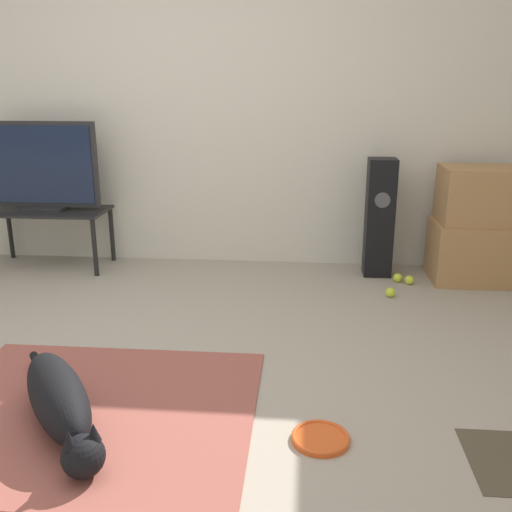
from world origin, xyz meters
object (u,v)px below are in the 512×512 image
object	(u,v)px
frisbee	(320,438)
cardboard_box_upper	(479,195)
tennis_ball_by_boxes	(390,292)
floor_speaker	(379,218)
tennis_ball_loose_on_carpet	(409,280)
tennis_ball_near_speaker	(398,278)
cardboard_box_lower	(473,252)
dog	(60,401)
tv_stand	(48,217)
tv	(43,167)

from	to	relation	value
frisbee	cardboard_box_upper	size ratio (longest dim) A/B	0.45
cardboard_box_upper	tennis_ball_by_boxes	size ratio (longest dim) A/B	8.20
floor_speaker	tennis_ball_loose_on_carpet	world-z (taller)	floor_speaker
tennis_ball_near_speaker	tennis_ball_loose_on_carpet	distance (m)	0.09
frisbee	cardboard_box_lower	distance (m)	2.41
tennis_ball_near_speaker	cardboard_box_lower	bearing A→B (deg)	10.29
cardboard_box_lower	tennis_ball_near_speaker	distance (m)	0.58
cardboard_box_upper	dog	bearing A→B (deg)	-136.62
tv_stand	tennis_ball_loose_on_carpet	distance (m)	2.81
frisbee	tennis_ball_near_speaker	distance (m)	2.10
dog	tv_stand	bearing A→B (deg)	114.72
floor_speaker	tennis_ball_by_boxes	world-z (taller)	floor_speaker
tennis_ball_loose_on_carpet	tennis_ball_by_boxes	bearing A→B (deg)	-122.36
cardboard_box_upper	tennis_ball_near_speaker	bearing A→B (deg)	-168.77
floor_speaker	tennis_ball_by_boxes	distance (m)	0.64
cardboard_box_upper	tv	size ratio (longest dim) A/B	0.63
dog	tv	xyz separation A→B (m)	(-1.00, 2.17, 0.66)
tv	frisbee	bearing A→B (deg)	-45.97
tv_stand	dog	bearing A→B (deg)	-65.28
cardboard_box_upper	tv_stand	distance (m)	3.26
cardboard_box_upper	floor_speaker	distance (m)	0.72
cardboard_box_lower	tennis_ball_by_boxes	world-z (taller)	cardboard_box_lower
frisbee	cardboard_box_upper	xyz separation A→B (m)	(1.16, 2.12, 0.62)
frisbee	tennis_ball_by_boxes	world-z (taller)	tennis_ball_by_boxes
cardboard_box_upper	tennis_ball_near_speaker	size ratio (longest dim) A/B	8.20
floor_speaker	tennis_ball_loose_on_carpet	xyz separation A→B (m)	(0.21, -0.22, -0.41)
cardboard_box_lower	tennis_ball_near_speaker	bearing A→B (deg)	-169.71
tv_stand	tennis_ball_by_boxes	size ratio (longest dim) A/B	14.03
cardboard_box_upper	tv	distance (m)	3.25
floor_speaker	tennis_ball_near_speaker	distance (m)	0.47
dog	floor_speaker	distance (m)	2.71
dog	tennis_ball_near_speaker	distance (m)	2.64
tv	tennis_ball_near_speaker	size ratio (longest dim) A/B	13.04
cardboard_box_lower	tv	distance (m)	3.30
tennis_ball_near_speaker	tennis_ball_by_boxes	bearing A→B (deg)	-106.84
floor_speaker	tennis_ball_loose_on_carpet	size ratio (longest dim) A/B	13.40
tv	dog	bearing A→B (deg)	-65.30
dog	cardboard_box_lower	xyz separation A→B (m)	(2.25, 2.12, 0.08)
tv_stand	tennis_ball_by_boxes	distance (m)	2.67
cardboard_box_lower	tennis_ball_by_boxes	distance (m)	0.79
tennis_ball_by_boxes	dog	bearing A→B (deg)	-133.35
frisbee	tennis_ball_by_boxes	bearing A→B (deg)	73.13
frisbee	tv	bearing A→B (deg)	134.03
tennis_ball_near_speaker	tennis_ball_loose_on_carpet	bearing A→B (deg)	-29.92
tv	tennis_ball_by_boxes	xyz separation A→B (m)	(2.60, -0.47, -0.76)
frisbee	dog	bearing A→B (deg)	-179.59
frisbee	tv	distance (m)	3.11
frisbee	tennis_ball_near_speaker	size ratio (longest dim) A/B	3.67
frisbee	tv_stand	world-z (taller)	tv_stand
tennis_ball_loose_on_carpet	tv_stand	bearing A→B (deg)	176.04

